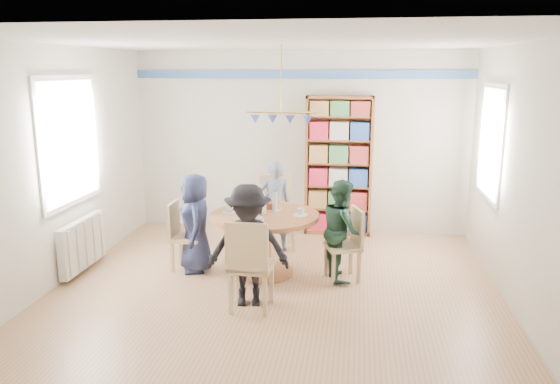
% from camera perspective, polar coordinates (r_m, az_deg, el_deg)
% --- Properties ---
extents(ground, '(5.00, 5.00, 0.00)m').
position_cam_1_polar(ground, '(6.20, -0.54, -10.33)').
color(ground, tan).
extents(room_shell, '(5.00, 5.00, 5.00)m').
position_cam_1_polar(room_shell, '(6.64, -1.66, 6.00)').
color(room_shell, white).
rests_on(room_shell, ground).
extents(radiator, '(0.12, 1.00, 0.60)m').
position_cam_1_polar(radiator, '(7.10, -19.90, -5.08)').
color(radiator, silver).
rests_on(radiator, ground).
extents(dining_table, '(1.30, 1.30, 0.75)m').
position_cam_1_polar(dining_table, '(6.52, -1.61, -3.94)').
color(dining_table, brown).
rests_on(dining_table, ground).
extents(chair_left, '(0.38, 0.38, 0.84)m').
position_cam_1_polar(chair_left, '(6.83, -10.23, -4.18)').
color(chair_left, '#D0B780').
rests_on(chair_left, ground).
extents(chair_right, '(0.48, 0.48, 0.86)m').
position_cam_1_polar(chair_right, '(6.43, 7.19, -5.08)').
color(chair_right, '#D0B780').
rests_on(chair_right, ground).
extents(chair_far, '(0.55, 0.55, 1.01)m').
position_cam_1_polar(chair_far, '(7.52, -0.32, -1.69)').
color(chair_far, '#D0B780').
rests_on(chair_far, ground).
extents(chair_near, '(0.45, 0.45, 0.97)m').
position_cam_1_polar(chair_near, '(5.53, -3.21, -7.31)').
color(chair_near, '#D0B780').
rests_on(chair_near, ground).
extents(person_left, '(0.57, 0.69, 1.21)m').
position_cam_1_polar(person_left, '(6.69, -8.84, -3.21)').
color(person_left, '#191E39').
rests_on(person_left, ground).
extents(person_right, '(0.56, 0.66, 1.19)m').
position_cam_1_polar(person_right, '(6.41, 6.51, -3.97)').
color(person_right, '#1B3627').
rests_on(person_right, ground).
extents(person_far, '(0.50, 0.37, 1.25)m').
position_cam_1_polar(person_far, '(7.37, -0.53, -1.44)').
color(person_far, gray).
rests_on(person_far, ground).
extents(person_near, '(0.89, 0.59, 1.29)m').
position_cam_1_polar(person_near, '(5.67, -3.34, -5.62)').
color(person_near, black).
rests_on(person_near, ground).
extents(bookshelf, '(0.98, 0.29, 2.05)m').
position_cam_1_polar(bookshelf, '(8.10, 6.15, 2.58)').
color(bookshelf, brown).
rests_on(bookshelf, ground).
extents(tableware, '(1.03, 1.03, 0.27)m').
position_cam_1_polar(tableware, '(6.48, -1.78, -1.73)').
color(tableware, white).
rests_on(tableware, dining_table).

